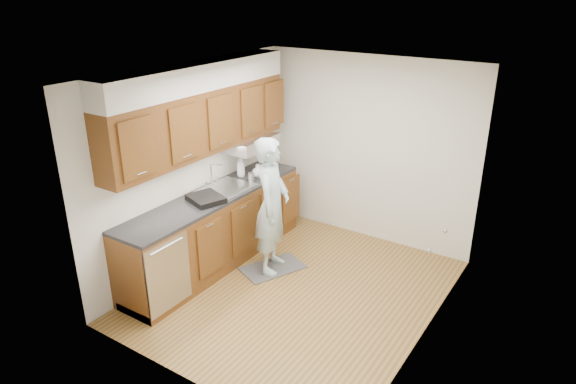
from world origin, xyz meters
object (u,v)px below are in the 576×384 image
object	(u,v)px
soap_bottle_b	(259,170)
dish_rack	(206,199)
soap_bottle_c	(257,170)
soap_bottle_a	(241,166)
person	(272,197)
steel_can	(251,178)

from	to	relation	value
soap_bottle_b	dish_rack	xyz separation A→B (m)	(-0.04, -1.01, -0.05)
soap_bottle_b	soap_bottle_c	bearing A→B (deg)	-118.16
soap_bottle_b	soap_bottle_c	world-z (taller)	soap_bottle_c
soap_bottle_b	soap_bottle_c	distance (m)	0.03
soap_bottle_a	soap_bottle_c	bearing A→B (deg)	26.16
person	soap_bottle_c	world-z (taller)	person
person	soap_bottle_c	size ratio (longest dim) A/B	10.67
steel_can	dish_rack	xyz separation A→B (m)	(-0.08, -0.78, -0.03)
soap_bottle_a	dish_rack	distance (m)	0.91
steel_can	soap_bottle_c	bearing A→B (deg)	105.46
soap_bottle_a	steel_can	xyz separation A→B (m)	(0.25, -0.11, -0.08)
soap_bottle_c	person	bearing A→B (deg)	-41.06
soap_bottle_b	dish_rack	size ratio (longest dim) A/B	0.42
soap_bottle_c	dish_rack	world-z (taller)	soap_bottle_c
steel_can	person	bearing A→B (deg)	-30.01
soap_bottle_c	steel_can	world-z (taller)	soap_bottle_c
person	dish_rack	size ratio (longest dim) A/B	4.63
dish_rack	steel_can	bearing A→B (deg)	103.77
person	dish_rack	bearing A→B (deg)	107.01
soap_bottle_a	dish_rack	world-z (taller)	soap_bottle_a
soap_bottle_a	dish_rack	xyz separation A→B (m)	(0.17, -0.89, -0.11)
person	soap_bottle_a	distance (m)	0.91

